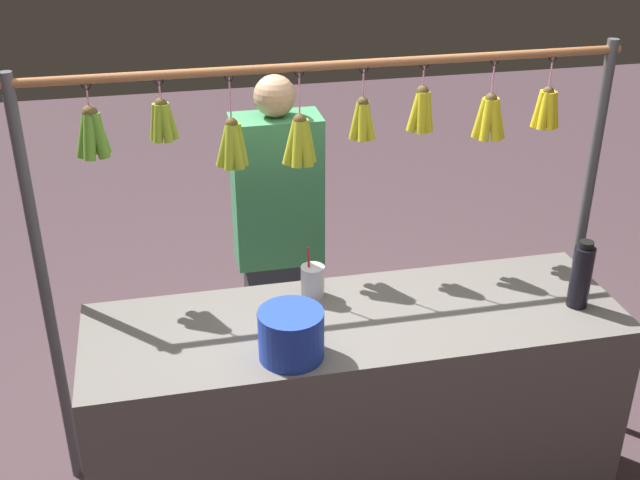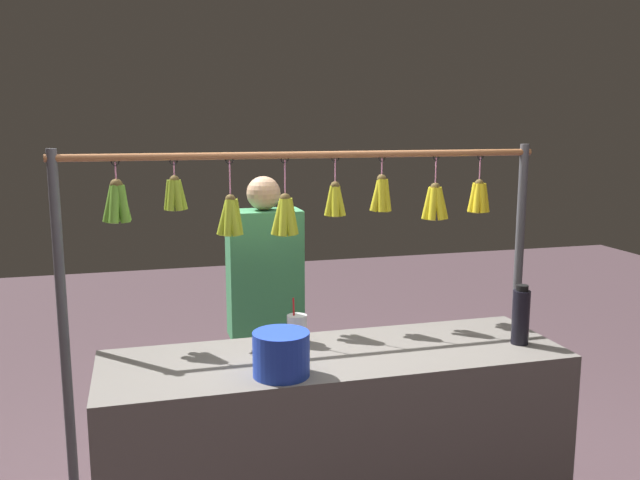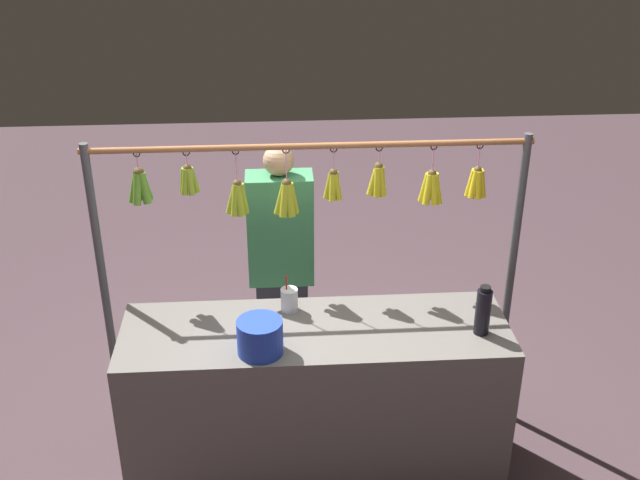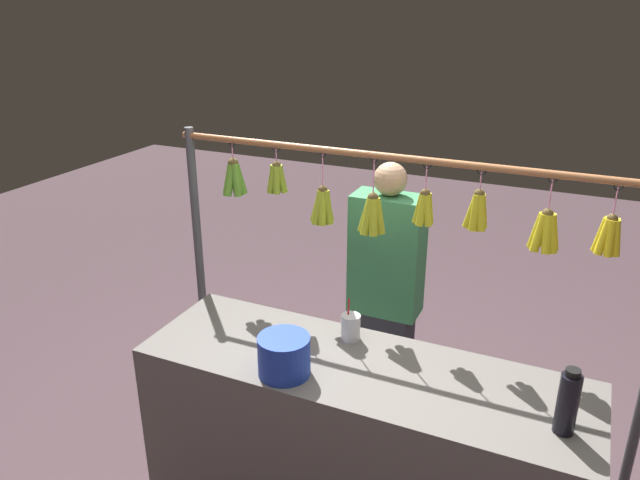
# 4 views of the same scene
# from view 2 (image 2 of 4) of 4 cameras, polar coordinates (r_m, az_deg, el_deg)

# --- Properties ---
(market_counter) EXTENTS (1.92, 0.60, 0.89)m
(market_counter) POSITION_cam_2_polar(r_m,az_deg,el_deg) (2.99, 1.32, -17.72)
(market_counter) COLOR #66605B
(market_counter) RESTS_ON ground
(display_rack) EXTENTS (2.25, 0.13, 1.73)m
(display_rack) POSITION_cam_2_polar(r_m,az_deg,el_deg) (3.10, -0.96, -0.26)
(display_rack) COLOR #4C4C51
(display_rack) RESTS_ON ground
(water_bottle) EXTENTS (0.07, 0.07, 0.26)m
(water_bottle) POSITION_cam_2_polar(r_m,az_deg,el_deg) (3.02, 16.71, -6.20)
(water_bottle) COLOR black
(water_bottle) RESTS_ON market_counter
(blue_bucket) EXTENTS (0.22, 0.22, 0.17)m
(blue_bucket) POSITION_cam_2_polar(r_m,az_deg,el_deg) (2.56, -3.32, -9.65)
(blue_bucket) COLOR #213FBE
(blue_bucket) RESTS_ON market_counter
(drink_cup) EXTENTS (0.09, 0.09, 0.20)m
(drink_cup) POSITION_cam_2_polar(r_m,az_deg,el_deg) (2.93, -1.97, -7.54)
(drink_cup) COLOR silver
(drink_cup) RESTS_ON market_counter
(vendor_person) EXTENTS (0.37, 0.20, 1.57)m
(vendor_person) POSITION_cam_2_polar(r_m,az_deg,el_deg) (3.52, -4.66, -7.56)
(vendor_person) COLOR #2D2D38
(vendor_person) RESTS_ON ground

